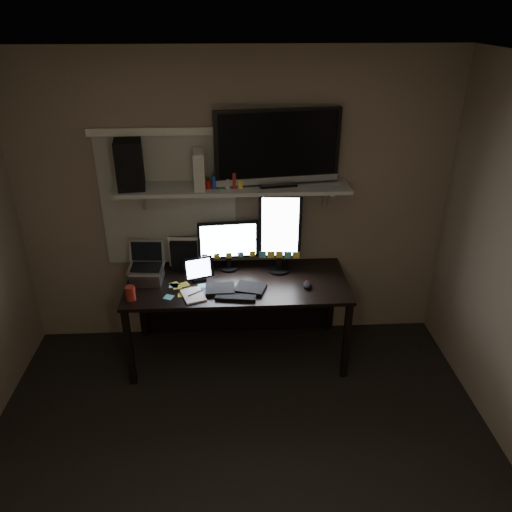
{
  "coord_description": "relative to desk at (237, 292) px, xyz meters",
  "views": [
    {
      "loc": [
        -0.03,
        -2.12,
        2.76
      ],
      "look_at": [
        0.14,
        1.25,
        1.05
      ],
      "focal_mm": 35.0,
      "sensor_mm": 36.0,
      "label": 1
    }
  ],
  "objects": [
    {
      "name": "cup",
      "position": [
        -0.82,
        -0.36,
        0.23
      ],
      "size": [
        0.09,
        0.09,
        0.11
      ],
      "primitive_type": "cylinder",
      "rotation": [
        0.0,
        0.0,
        -0.2
      ],
      "color": "maroon",
      "rests_on": "desk"
    },
    {
      "name": "back_wall",
      "position": [
        0.0,
        0.25,
        0.7
      ],
      "size": [
        3.6,
        0.0,
        3.6
      ],
      "primitive_type": "plane",
      "rotation": [
        1.57,
        0.0,
        0.0
      ],
      "color": "#826E5D",
      "rests_on": "floor"
    },
    {
      "name": "file_sorter",
      "position": [
        -0.44,
        0.14,
        0.32
      ],
      "size": [
        0.23,
        0.12,
        0.28
      ],
      "primitive_type": "cube",
      "rotation": [
        0.0,
        0.0,
        -0.07
      ],
      "color": "black",
      "rests_on": "desk"
    },
    {
      "name": "ceiling",
      "position": [
        0.0,
        -1.55,
        1.95
      ],
      "size": [
        3.6,
        3.6,
        0.0
      ],
      "primitive_type": "plane",
      "rotation": [
        3.14,
        0.0,
        0.0
      ],
      "color": "silver",
      "rests_on": "back_wall"
    },
    {
      "name": "monitor_portrait",
      "position": [
        0.36,
        0.05,
        0.53
      ],
      "size": [
        0.35,
        0.09,
        0.7
      ],
      "primitive_type": "cube",
      "rotation": [
        0.0,
        0.0,
        -0.08
      ],
      "color": "black",
      "rests_on": "desk"
    },
    {
      "name": "tv",
      "position": [
        0.33,
        0.09,
        1.22
      ],
      "size": [
        0.99,
        0.31,
        0.59
      ],
      "primitive_type": "cube",
      "rotation": [
        0.0,
        0.0,
        0.14
      ],
      "color": "black",
      "rests_on": "wall_shelf"
    },
    {
      "name": "tablet",
      "position": [
        -0.31,
        -0.08,
        0.28
      ],
      "size": [
        0.25,
        0.17,
        0.21
      ],
      "primitive_type": "cube",
      "rotation": [
        0.0,
        0.0,
        0.31
      ],
      "color": "black",
      "rests_on": "desk"
    },
    {
      "name": "floor",
      "position": [
        0.0,
        -1.55,
        -0.55
      ],
      "size": [
        3.6,
        3.6,
        0.0
      ],
      "primitive_type": "plane",
      "color": "black",
      "rests_on": "ground"
    },
    {
      "name": "laptop",
      "position": [
        -0.73,
        -0.09,
        0.34
      ],
      "size": [
        0.3,
        0.25,
        0.32
      ],
      "primitive_type": "cube",
      "rotation": [
        0.0,
        0.0,
        -0.06
      ],
      "color": "#B5B5BA",
      "rests_on": "desk"
    },
    {
      "name": "monitor_landscape",
      "position": [
        -0.07,
        0.1,
        0.4
      ],
      "size": [
        0.51,
        0.1,
        0.44
      ],
      "primitive_type": "cube",
      "rotation": [
        0.0,
        0.0,
        0.08
      ],
      "color": "black",
      "rests_on": "desk"
    },
    {
      "name": "sticky_notes",
      "position": [
        -0.41,
        -0.24,
        0.18
      ],
      "size": [
        0.3,
        0.22,
        0.0
      ],
      "primitive_type": null,
      "rotation": [
        0.0,
        0.0,
        -0.02
      ],
      "color": "yellow",
      "rests_on": "desk"
    },
    {
      "name": "keyboard",
      "position": [
        -0.02,
        -0.26,
        0.19
      ],
      "size": [
        0.5,
        0.26,
        0.03
      ],
      "primitive_type": "cube",
      "rotation": [
        0.0,
        0.0,
        -0.15
      ],
      "color": "black",
      "rests_on": "desk"
    },
    {
      "name": "game_console",
      "position": [
        -0.27,
        0.06,
        1.07
      ],
      "size": [
        0.09,
        0.24,
        0.28
      ],
      "primitive_type": "cube",
      "rotation": [
        0.0,
        0.0,
        0.07
      ],
      "color": "beige",
      "rests_on": "wall_shelf"
    },
    {
      "name": "notepad",
      "position": [
        -0.35,
        -0.33,
        0.18
      ],
      "size": [
        0.22,
        0.26,
        0.01
      ],
      "primitive_type": "cube",
      "rotation": [
        0.0,
        0.0,
        0.33
      ],
      "color": "silver",
      "rests_on": "desk"
    },
    {
      "name": "window_blinds",
      "position": [
        -0.55,
        0.24,
        0.75
      ],
      "size": [
        1.1,
        0.02,
        1.1
      ],
      "primitive_type": "cube",
      "color": "#B5B2A2",
      "rests_on": "back_wall"
    },
    {
      "name": "desk",
      "position": [
        0.0,
        0.0,
        0.0
      ],
      "size": [
        1.8,
        0.75,
        0.73
      ],
      "color": "black",
      "rests_on": "floor"
    },
    {
      "name": "wall_shelf",
      "position": [
        0.0,
        0.08,
        0.91
      ],
      "size": [
        1.8,
        0.35,
        0.03
      ],
      "primitive_type": "cube",
      "color": "#A3A39E",
      "rests_on": "back_wall"
    },
    {
      "name": "mouse",
      "position": [
        0.56,
        -0.24,
        0.2
      ],
      "size": [
        0.07,
        0.11,
        0.04
      ],
      "primitive_type": "ellipsoid",
      "rotation": [
        0.0,
        0.0,
        -0.08
      ],
      "color": "black",
      "rests_on": "desk"
    },
    {
      "name": "speaker",
      "position": [
        -0.8,
        0.08,
        1.11
      ],
      "size": [
        0.23,
        0.27,
        0.37
      ],
      "primitive_type": "cube",
      "rotation": [
        0.0,
        0.0,
        0.14
      ],
      "color": "black",
      "rests_on": "wall_shelf"
    },
    {
      "name": "bottles",
      "position": [
        -0.08,
        0.03,
        1.0
      ],
      "size": [
        0.24,
        0.1,
        0.15
      ],
      "primitive_type": null,
      "rotation": [
        0.0,
        0.0,
        -0.22
      ],
      "color": "#A50F0C",
      "rests_on": "wall_shelf"
    }
  ]
}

